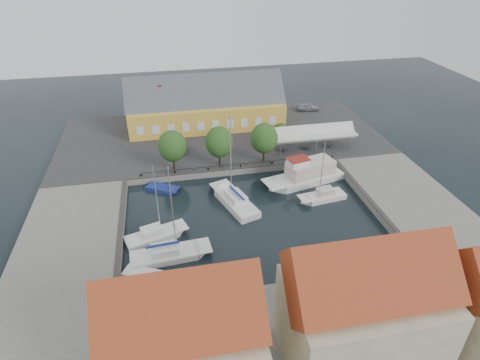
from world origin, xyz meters
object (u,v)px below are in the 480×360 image
(launch_nw, at_px, (162,189))
(center_sailboat, at_px, (235,202))
(west_boat_d, at_px, (169,255))
(warehouse, at_px, (202,107))
(west_boat_c, at_px, (155,236))
(launch_sw, at_px, (143,276))
(car_silver, at_px, (308,107))
(trawler, at_px, (306,175))
(tent_canopy, at_px, (313,134))
(east_boat_b, at_px, (323,197))
(car_red, at_px, (180,148))

(launch_nw, bearing_deg, center_sailboat, -30.59)
(west_boat_d, xyz_separation_m, launch_nw, (-0.28, 14.71, -0.18))
(warehouse, height_order, west_boat_c, warehouse)
(launch_sw, bearing_deg, west_boat_d, 41.27)
(car_silver, bearing_deg, launch_sw, 146.21)
(trawler, xyz_separation_m, west_boat_c, (-22.33, -9.11, -0.76))
(launch_sw, bearing_deg, car_silver, 50.89)
(tent_canopy, relative_size, east_boat_b, 1.47)
(center_sailboat, bearing_deg, warehouse, 92.46)
(west_boat_d, height_order, launch_nw, west_boat_d)
(car_silver, bearing_deg, east_boat_b, 169.69)
(car_silver, xyz_separation_m, west_boat_c, (-31.51, -34.22, -1.51))
(car_silver, xyz_separation_m, center_sailboat, (-20.72, -28.95, -1.41))
(west_boat_c, xyz_separation_m, west_boat_d, (1.45, -3.75, 0.01))
(west_boat_c, height_order, launch_nw, west_boat_c)
(center_sailboat, relative_size, launch_sw, 2.74)
(west_boat_d, bearing_deg, warehouse, 76.81)
(center_sailboat, distance_m, west_boat_d, 12.98)
(trawler, distance_m, west_boat_d, 24.53)
(tent_canopy, bearing_deg, west_boat_c, -146.40)
(center_sailboat, distance_m, launch_sw, 16.78)
(west_boat_d, bearing_deg, center_sailboat, 44.05)
(center_sailboat, bearing_deg, car_red, 111.86)
(car_silver, height_order, center_sailboat, center_sailboat)
(car_red, height_order, trawler, trawler)
(car_red, height_order, west_boat_d, west_boat_d)
(car_red, xyz_separation_m, center_sailboat, (6.21, -15.48, -1.28))
(tent_canopy, distance_m, trawler, 9.60)
(center_sailboat, bearing_deg, west_boat_c, -153.92)
(warehouse, distance_m, east_boat_b, 30.64)
(launch_sw, bearing_deg, tent_canopy, 40.59)
(warehouse, relative_size, trawler, 2.21)
(car_silver, height_order, west_boat_c, west_boat_c)
(east_boat_b, distance_m, launch_sw, 26.56)
(center_sailboat, distance_m, launch_nw, 11.16)
(tent_canopy, relative_size, car_silver, 3.09)
(car_red, distance_m, trawler, 21.25)
(launch_sw, relative_size, launch_nw, 0.95)
(car_red, relative_size, launch_nw, 0.77)
(tent_canopy, bearing_deg, car_silver, 72.65)
(car_silver, xyz_separation_m, west_boat_d, (-30.05, -37.97, -1.50))
(car_silver, distance_m, west_boat_c, 46.54)
(car_silver, relative_size, east_boat_b, 0.48)
(car_silver, bearing_deg, west_boat_d, 146.96)
(east_boat_b, distance_m, west_boat_d, 22.99)
(car_red, xyz_separation_m, launch_sw, (-5.98, -27.02, -1.55))
(car_red, bearing_deg, launch_sw, -96.44)
(east_boat_b, bearing_deg, west_boat_c, -169.98)
(west_boat_d, bearing_deg, west_boat_c, 111.17)
(car_red, relative_size, west_boat_d, 0.32)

